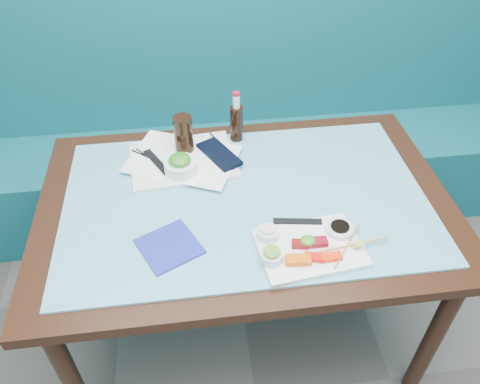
{
  "coord_description": "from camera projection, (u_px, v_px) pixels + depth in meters",
  "views": [
    {
      "loc": [
        -0.17,
        0.3,
        1.84
      ],
      "look_at": [
        -0.02,
        1.44,
        0.8
      ],
      "focal_mm": 35.0,
      "sensor_mm": 36.0,
      "label": 1
    }
  ],
  "objects": [
    {
      "name": "seaweed_garnish",
      "position": [
        308.0,
        241.0,
        1.4
      ],
      "size": [
        0.05,
        0.05,
        0.03
      ],
      "primitive_type": "ellipsoid",
      "rotation": [
        0.0,
        0.0,
        -0.07
      ],
      "color": "#359422",
      "rests_on": "sashimi_plate"
    },
    {
      "name": "tray_sleeve",
      "position": [
        157.0,
        162.0,
        1.71
      ],
      "size": [
        0.1,
        0.16,
        0.0
      ],
      "primitive_type": "cube",
      "rotation": [
        0.0,
        0.0,
        0.48
      ],
      "color": "black",
      "rests_on": "serving_tray"
    },
    {
      "name": "ramekin_ginger",
      "position": [
        268.0,
        233.0,
        1.42
      ],
      "size": [
        0.09,
        0.09,
        0.03
      ],
      "primitive_type": "cylinder",
      "rotation": [
        0.0,
        0.0,
        0.42
      ],
      "color": "silver",
      "rests_on": "sashimi_plate"
    },
    {
      "name": "ramekin_wasabi",
      "position": [
        271.0,
        256.0,
        1.36
      ],
      "size": [
        0.08,
        0.08,
        0.03
      ],
      "primitive_type": "cylinder",
      "rotation": [
        0.0,
        0.0,
        -0.18
      ],
      "color": "white",
      "rests_on": "sashimi_plate"
    },
    {
      "name": "booth_bench",
      "position": [
        223.0,
        144.0,
        2.46
      ],
      "size": [
        3.0,
        0.56,
        1.17
      ],
      "color": "#0F5A64",
      "rests_on": "ground"
    },
    {
      "name": "black_chopstick_b",
      "position": [
        158.0,
        162.0,
        1.71
      ],
      "size": [
        0.2,
        0.17,
        0.01
      ],
      "primitive_type": "cylinder",
      "rotation": [
        1.57,
        0.0,
        0.86
      ],
      "color": "black",
      "rests_on": "serving_tray"
    },
    {
      "name": "salmon_right",
      "position": [
        332.0,
        257.0,
        1.36
      ],
      "size": [
        0.06,
        0.03,
        0.01
      ],
      "primitive_type": "cube",
      "rotation": [
        0.0,
        0.0,
        0.04
      ],
      "color": "#FF320A",
      "rests_on": "sashimi_plate"
    },
    {
      "name": "chopstick_sleeve",
      "position": [
        298.0,
        221.0,
        1.48
      ],
      "size": [
        0.16,
        0.05,
        0.0
      ],
      "primitive_type": "cube",
      "rotation": [
        0.0,
        0.0,
        -0.15
      ],
      "color": "black",
      "rests_on": "sashimi_plate"
    },
    {
      "name": "cola_glass",
      "position": [
        183.0,
        134.0,
        1.72
      ],
      "size": [
        0.09,
        0.09,
        0.14
      ],
      "primitive_type": "cylinder",
      "rotation": [
        0.0,
        0.0,
        -0.29
      ],
      "color": "black",
      "rests_on": "serving_tray"
    },
    {
      "name": "blue_napkin",
      "position": [
        169.0,
        246.0,
        1.42
      ],
      "size": [
        0.22,
        0.22,
        0.01
      ],
      "primitive_type": "cube",
      "rotation": [
        0.0,
        0.0,
        0.45
      ],
      "color": "#1C289A",
      "rests_on": "glass_top"
    },
    {
      "name": "glass_top",
      "position": [
        246.0,
        199.0,
        1.59
      ],
      "size": [
        1.22,
        0.76,
        0.01
      ],
      "primitive_type": "cube",
      "color": "#61AAC2",
      "rests_on": "dining_table"
    },
    {
      "name": "cola_bottle_cap",
      "position": [
        236.0,
        94.0,
        1.71
      ],
      "size": [
        0.03,
        0.03,
        0.01
      ],
      "primitive_type": "cylinder",
      "rotation": [
        0.0,
        0.0,
        -0.27
      ],
      "color": "#B50B27",
      "rests_on": "cola_bottle_neck"
    },
    {
      "name": "soy_fill",
      "position": [
        340.0,
        226.0,
        1.44
      ],
      "size": [
        0.07,
        0.07,
        0.01
      ],
      "primitive_type": "cylinder",
      "rotation": [
        0.0,
        0.0,
        -0.34
      ],
      "color": "black",
      "rests_on": "soy_dish"
    },
    {
      "name": "sashimi_plate",
      "position": [
        310.0,
        248.0,
        1.41
      ],
      "size": [
        0.33,
        0.26,
        0.02
      ],
      "primitive_type": "cube",
      "rotation": [
        0.0,
        0.0,
        0.12
      ],
      "color": "white",
      "rests_on": "glass_top"
    },
    {
      "name": "wooden_chopstick_a",
      "position": [
        347.0,
        246.0,
        1.4
      ],
      "size": [
        0.13,
        0.16,
        0.01
      ],
      "primitive_type": "cylinder",
      "rotation": [
        1.57,
        0.0,
        -0.66
      ],
      "color": "tan",
      "rests_on": "sashimi_plate"
    },
    {
      "name": "navy_pouch",
      "position": [
        219.0,
        154.0,
        1.73
      ],
      "size": [
        0.16,
        0.21,
        0.01
      ],
      "primitive_type": "cube",
      "rotation": [
        0.0,
        0.0,
        0.49
      ],
      "color": "black",
      "rests_on": "serving_tray"
    },
    {
      "name": "salmon_left",
      "position": [
        298.0,
        260.0,
        1.35
      ],
      "size": [
        0.08,
        0.04,
        0.02
      ],
      "primitive_type": "cube",
      "rotation": [
        0.0,
        0.0,
        -0.09
      ],
      "color": "#E75A09",
      "rests_on": "sashimi_plate"
    },
    {
      "name": "tuna_right",
      "position": [
        318.0,
        242.0,
        1.4
      ],
      "size": [
        0.06,
        0.03,
        0.02
      ],
      "primitive_type": "cube",
      "rotation": [
        0.0,
        0.0,
        -0.02
      ],
      "color": "maroon",
      "rests_on": "sashimi_plate"
    },
    {
      "name": "tuna_left",
      "position": [
        300.0,
        244.0,
        1.4
      ],
      "size": [
        0.06,
        0.04,
        0.02
      ],
      "primitive_type": "cube",
      "rotation": [
        0.0,
        0.0,
        -0.18
      ],
      "color": "maroon",
      "rests_on": "sashimi_plate"
    },
    {
      "name": "salmon_mid",
      "position": [
        314.0,
        257.0,
        1.36
      ],
      "size": [
        0.06,
        0.04,
        0.01
      ],
      "primitive_type": "cube",
      "rotation": [
        0.0,
        0.0,
        -0.28
      ],
      "color": "red",
      "rests_on": "sashimi_plate"
    },
    {
      "name": "black_chopstick_a",
      "position": [
        156.0,
        162.0,
        1.7
      ],
      "size": [
        0.15,
        0.18,
        0.01
      ],
      "primitive_type": "cylinder",
      "rotation": [
        1.57,
        0.0,
        0.69
      ],
      "color": "black",
      "rests_on": "serving_tray"
    },
    {
      "name": "paper_placemat",
      "position": [
        183.0,
        158.0,
        1.72
      ],
      "size": [
        0.46,
        0.4,
        0.0
      ],
      "primitive_type": "cube",
      "rotation": [
        0.0,
        0.0,
        -0.41
      ],
      "color": "white",
      "rests_on": "serving_tray"
    },
    {
      "name": "wasabi_fill",
      "position": [
        272.0,
        252.0,
        1.34
      ],
      "size": [
        0.06,
        0.06,
        0.01
      ],
      "primitive_type": "cylinder",
      "rotation": [
        0.0,
        0.0,
        0.12
      ],
      "color": "#649D32",
      "rests_on": "ramekin_wasabi"
    },
    {
      "name": "lemon_wedge",
      "position": [
        361.0,
        244.0,
        1.38
      ],
      "size": [
        0.05,
        0.05,
        0.04
      ],
      "primitive_type": "cone",
      "rotation": [
        1.57,
        0.0,
        0.87
      ],
      "color": "#F1E572",
      "rests_on": "sashimi_plate"
    },
    {
      "name": "cola_bottle_body",
      "position": [
        236.0,
        123.0,
        1.79
      ],
      "size": [
        0.06,
        0.06,
        0.14
      ],
      "primitive_type": "cylinder",
      "rotation": [
        0.0,
        0.0,
        -0.37
      ],
      "color": "black",
      "rests_on": "glass_top"
    },
    {
      "name": "soy_dish",
      "position": [
        340.0,
        229.0,
        1.45
      ],
      "size": [
        0.09,
        0.09,
        0.02
      ],
      "primitive_type": "cylinder",
      "rotation": [
        0.0,
        0.0,
        0.09
      ],
      "color": "silver",
      "rests_on": "sashimi_plate"
    },
    {
      "name": "wooden_chopstick_b",
      "position": [
        350.0,
        245.0,
        1.4
      ],
      "size": [
        0.25,
        0.04,
        0.01
      ],
      "primitive_type": "cylinder",
      "rotation": [
        1.57,
        0.0,
        -1.44
      ],
      "color": "tan",
      "rests_on": "sashimi_plate"
    },
    {
      "name": "ginger_fill",
      "position": [
        268.0,
        229.0,
        1.41
      ],
      "size": [
        0.05,
        0.05,
        0.01
      ],
      "primitive_type": "cylinder",
      "rotation": [
        0.0,
        0.0,
        0.02
      ],
      "color": "beige",
      "rests_on": "ramekin_ginger"
    },
    {
      "name": "fork",
      "position": [
        215.0,
        138.0,
        1.81
      ],
      "size": [
        0.04,
        0.08,
        0.01
      ],
      "primitive_type": "cylinder",
      "rotation": [
        1.57,
        0.0,
        0.43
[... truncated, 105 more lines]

